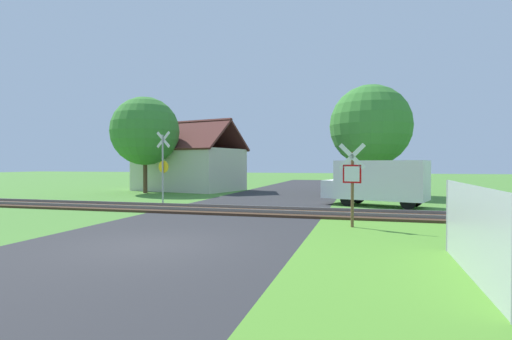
% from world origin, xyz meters
% --- Properties ---
extents(ground_plane, '(160.00, 160.00, 0.00)m').
position_xyz_m(ground_plane, '(0.00, 0.00, 0.00)').
color(ground_plane, '#4C8433').
extents(road_asphalt, '(7.30, 80.00, 0.01)m').
position_xyz_m(road_asphalt, '(0.00, 2.00, 0.00)').
color(road_asphalt, '#2D2D30').
rests_on(road_asphalt, ground).
extents(grass_verge, '(6.00, 20.00, 0.01)m').
position_xyz_m(grass_verge, '(6.65, -2.00, 0.00)').
color(grass_verge, '#54912D').
rests_on(grass_verge, ground).
extents(rail_track, '(60.00, 2.60, 0.22)m').
position_xyz_m(rail_track, '(0.00, 7.32, 0.06)').
color(rail_track, '#422D1E').
rests_on(rail_track, ground).
extents(stop_sign_near, '(0.87, 0.21, 2.76)m').
position_xyz_m(stop_sign_near, '(4.83, 4.37, 1.59)').
color(stop_sign_near, brown).
rests_on(stop_sign_near, ground).
extents(crossing_sign_far, '(0.87, 0.20, 3.79)m').
position_xyz_m(crossing_sign_far, '(-5.04, 9.99, 2.11)').
color(crossing_sign_far, '#9E9EA5').
rests_on(crossing_sign_far, ground).
extents(house, '(8.94, 7.23, 5.46)m').
position_xyz_m(house, '(-8.05, 19.78, 1.80)').
color(house, beige).
rests_on(house, ground).
extents(tree_right, '(5.26, 5.26, 7.18)m').
position_xyz_m(tree_right, '(5.60, 17.86, 4.54)').
color(tree_right, '#513823').
rests_on(tree_right, ground).
extents(tree_left, '(4.82, 4.82, 6.80)m').
position_xyz_m(tree_left, '(-9.78, 16.18, 4.39)').
color(tree_left, '#513823').
rests_on(tree_left, ground).
extents(mail_truck, '(5.23, 3.29, 2.24)m').
position_xyz_m(mail_truck, '(5.85, 11.41, 1.24)').
color(mail_truck, white).
rests_on(mail_truck, ground).
extents(fence_panel, '(0.11, 4.57, 1.70)m').
position_xyz_m(fence_panel, '(7.10, -0.95, 0.85)').
color(fence_panel, '#9E9EA5').
rests_on(fence_panel, ground).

